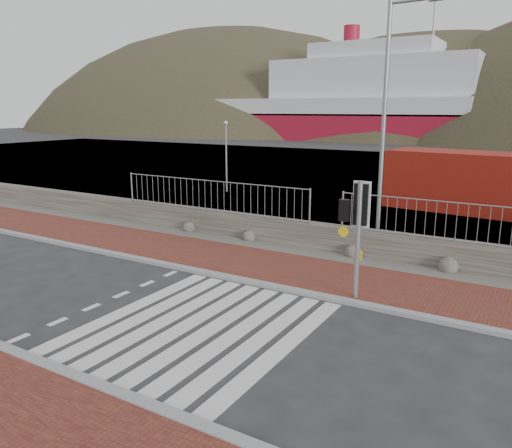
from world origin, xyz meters
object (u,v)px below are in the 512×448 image
Objects in this scene: ferry at (333,105)px; streetlight at (388,116)px; shipping_container at (461,181)px; traffic_signal_far at (357,214)px.

streetlight is (26.33, -59.81, -0.79)m from ferry.
shipping_container is (1.09, 9.10, -3.17)m from streetlight.
traffic_signal_far is at bearing -67.24° from ferry.
ferry reaches higher than traffic_signal_far.
ferry is at bearing 119.66° from streetlight.
traffic_signal_far is at bearing -75.10° from streetlight.
traffic_signal_far is 0.46× the size of shipping_container.
ferry reaches higher than streetlight.
streetlight is 9.70m from shipping_container.
streetlight is at bearing -66.24° from ferry.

